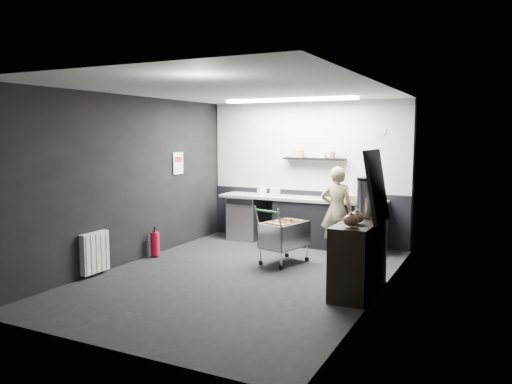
% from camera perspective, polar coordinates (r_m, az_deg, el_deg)
% --- Properties ---
extents(floor, '(5.50, 5.50, 0.00)m').
position_cam_1_polar(floor, '(7.43, -1.87, -9.65)').
color(floor, black).
rests_on(floor, ground).
extents(ceiling, '(5.50, 5.50, 0.00)m').
position_cam_1_polar(ceiling, '(7.16, -1.95, 11.58)').
color(ceiling, silver).
rests_on(ceiling, wall_back).
extents(wall_back, '(5.50, 0.00, 5.50)m').
position_cam_1_polar(wall_back, '(9.67, 5.83, 2.26)').
color(wall_back, black).
rests_on(wall_back, floor).
extents(wall_front, '(5.50, 0.00, 5.50)m').
position_cam_1_polar(wall_front, '(4.94, -17.18, -2.22)').
color(wall_front, black).
rests_on(wall_front, floor).
extents(wall_left, '(0.00, 5.50, 5.50)m').
position_cam_1_polar(wall_left, '(8.30, -14.17, 1.37)').
color(wall_left, black).
rests_on(wall_left, floor).
extents(wall_right, '(0.00, 5.50, 5.50)m').
position_cam_1_polar(wall_right, '(6.47, 13.89, -0.07)').
color(wall_right, black).
rests_on(wall_right, floor).
extents(kitchen_wall_panel, '(3.95, 0.02, 1.70)m').
position_cam_1_polar(kitchen_wall_panel, '(9.63, 5.82, 5.22)').
color(kitchen_wall_panel, beige).
rests_on(kitchen_wall_panel, wall_back).
extents(dado_panel, '(3.95, 0.02, 1.00)m').
position_cam_1_polar(dado_panel, '(9.75, 5.73, -2.73)').
color(dado_panel, black).
rests_on(dado_panel, wall_back).
extents(floating_shelf, '(1.20, 0.22, 0.04)m').
position_cam_1_polar(floating_shelf, '(9.46, 6.71, 3.79)').
color(floating_shelf, black).
rests_on(floating_shelf, wall_back).
extents(wall_clock, '(0.20, 0.03, 0.20)m').
position_cam_1_polar(wall_clock, '(9.22, 14.06, 6.86)').
color(wall_clock, silver).
rests_on(wall_clock, wall_back).
extents(poster, '(0.02, 0.30, 0.40)m').
position_cam_1_polar(poster, '(9.30, -8.90, 3.28)').
color(poster, white).
rests_on(poster, wall_left).
extents(poster_red_band, '(0.02, 0.22, 0.10)m').
position_cam_1_polar(poster_red_band, '(9.29, -8.89, 3.71)').
color(poster_red_band, red).
rests_on(poster_red_band, poster).
extents(radiator, '(0.10, 0.50, 0.60)m').
position_cam_1_polar(radiator, '(7.76, -17.95, -6.60)').
color(radiator, silver).
rests_on(radiator, wall_left).
extents(ceiling_strip, '(2.40, 0.20, 0.04)m').
position_cam_1_polar(ceiling_strip, '(8.82, 3.85, 10.44)').
color(ceiling_strip, white).
rests_on(ceiling_strip, ceiling).
extents(prep_counter, '(3.20, 0.61, 0.90)m').
position_cam_1_polar(prep_counter, '(9.43, 5.83, -3.32)').
color(prep_counter, black).
rests_on(prep_counter, floor).
extents(person, '(0.61, 0.46, 1.53)m').
position_cam_1_polar(person, '(8.73, 9.20, -2.12)').
color(person, '#C0B798').
rests_on(person, floor).
extents(shopping_cart, '(0.69, 0.96, 0.92)m').
position_cam_1_polar(shopping_cart, '(8.09, 3.23, -5.12)').
color(shopping_cart, silver).
rests_on(shopping_cart, floor).
extents(sideboard, '(0.54, 1.26, 1.89)m').
position_cam_1_polar(sideboard, '(6.75, 11.85, -6.23)').
color(sideboard, black).
rests_on(sideboard, floor).
extents(fire_extinguisher, '(0.15, 0.15, 0.50)m').
position_cam_1_polar(fire_extinguisher, '(8.69, -11.45, -5.73)').
color(fire_extinguisher, red).
rests_on(fire_extinguisher, floor).
extents(cardboard_box, '(0.65, 0.55, 0.11)m').
position_cam_1_polar(cardboard_box, '(9.02, 11.37, -0.66)').
color(cardboard_box, '#9C7953').
rests_on(cardboard_box, prep_counter).
extents(pink_tub, '(0.18, 0.18, 0.18)m').
position_cam_1_polar(pink_tub, '(9.72, 0.64, 0.19)').
color(pink_tub, white).
rests_on(pink_tub, prep_counter).
extents(white_container, '(0.21, 0.18, 0.15)m').
position_cam_1_polar(white_container, '(9.54, 2.20, -0.01)').
color(white_container, silver).
rests_on(white_container, prep_counter).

